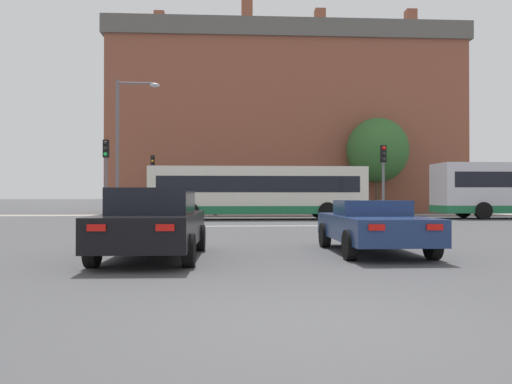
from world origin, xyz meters
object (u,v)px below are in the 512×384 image
at_px(traffic_light_near_right, 383,171).
at_px(pedestrian_walking_west, 179,200).
at_px(traffic_light_far_left, 153,175).
at_px(bus_crossing_lead, 258,191).
at_px(car_saloon_left, 153,223).
at_px(car_roadster_right, 373,226).
at_px(pedestrian_waiting, 350,201).
at_px(street_lamp_junction, 125,135).
at_px(pedestrian_walking_east, 215,201).
at_px(traffic_light_near_left, 106,168).

xyz_separation_m(traffic_light_near_right, pedestrian_walking_west, (-10.75, 12.82, -1.47)).
distance_m(traffic_light_far_left, pedestrian_walking_west, 2.77).
bearing_deg(bus_crossing_lead, traffic_light_far_left, -129.60).
bearing_deg(pedestrian_walking_west, traffic_light_far_left, -56.43).
bearing_deg(pedestrian_walking_west, car_saloon_left, -3.98).
bearing_deg(traffic_light_near_right, car_roadster_right, -108.79).
bearing_deg(car_saloon_left, pedestrian_waiting, 67.99).
xyz_separation_m(street_lamp_junction, pedestrian_walking_west, (1.74, 9.99, -3.39)).
bearing_deg(car_saloon_left, car_roadster_right, 9.83).
distance_m(traffic_light_near_right, pedestrian_walking_west, 16.80).
distance_m(car_roadster_right, traffic_light_near_right, 11.97).
relative_size(car_saloon_left, car_roadster_right, 1.05).
xyz_separation_m(bus_crossing_lead, traffic_light_near_right, (5.54, -5.72, 0.91)).
distance_m(pedestrian_waiting, pedestrian_walking_east, 9.47).
bearing_deg(traffic_light_near_left, car_saloon_left, -71.94).
distance_m(traffic_light_near_left, pedestrian_walking_east, 12.71).
relative_size(pedestrian_waiting, pedestrian_walking_west, 0.98).
height_order(bus_crossing_lead, pedestrian_waiting, bus_crossing_lead).
bearing_deg(pedestrian_waiting, street_lamp_junction, 60.70).
height_order(pedestrian_waiting, pedestrian_walking_west, pedestrian_walking_west).
xyz_separation_m(car_saloon_left, pedestrian_walking_west, (-1.89, 24.78, 0.28)).
relative_size(car_saloon_left, pedestrian_walking_east, 2.65).
bearing_deg(car_roadster_right, bus_crossing_lead, 95.66).
distance_m(car_roadster_right, pedestrian_waiting, 23.53).
xyz_separation_m(traffic_light_far_left, pedestrian_waiting, (13.71, 0.40, -1.75)).
xyz_separation_m(street_lamp_junction, pedestrian_walking_east, (4.37, 8.91, -3.43)).
relative_size(car_saloon_left, pedestrian_waiting, 2.63).
xyz_separation_m(traffic_light_near_left, pedestrian_walking_east, (4.64, 11.72, -1.62)).
distance_m(traffic_light_near_right, pedestrian_waiting, 11.94).
xyz_separation_m(pedestrian_walking_east, pedestrian_walking_west, (-2.62, 1.08, 0.04)).
height_order(pedestrian_waiting, pedestrian_walking_east, pedestrian_waiting).
relative_size(street_lamp_junction, pedestrian_walking_east, 4.22).
bearing_deg(pedestrian_walking_west, traffic_light_near_right, 31.63).
xyz_separation_m(car_saloon_left, bus_crossing_lead, (3.32, 17.67, 0.84)).
height_order(traffic_light_near_right, street_lamp_junction, street_lamp_junction).
distance_m(traffic_light_near_right, traffic_light_near_left, 12.76).
bearing_deg(bus_crossing_lead, pedestrian_walking_west, -143.72).
xyz_separation_m(traffic_light_far_left, traffic_light_near_right, (12.37, -11.37, -0.25)).
bearing_deg(traffic_light_far_left, street_lamp_junction, -90.84).
distance_m(car_saloon_left, pedestrian_walking_west, 24.85).
distance_m(car_roadster_right, bus_crossing_lead, 17.03).
distance_m(car_saloon_left, traffic_light_far_left, 23.67).
height_order(traffic_light_near_left, pedestrian_waiting, traffic_light_near_left).
bearing_deg(street_lamp_junction, pedestrian_walking_west, 80.10).
bearing_deg(bus_crossing_lead, pedestrian_waiting, 131.32).
distance_m(traffic_light_near_right, street_lamp_junction, 12.95).
xyz_separation_m(car_roadster_right, pedestrian_walking_east, (-4.32, 22.93, 0.36)).
height_order(car_saloon_left, traffic_light_near_left, traffic_light_near_left).
xyz_separation_m(traffic_light_near_left, street_lamp_junction, (0.27, 2.82, 1.81)).
bearing_deg(pedestrian_walking_west, pedestrian_walking_east, 59.20).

